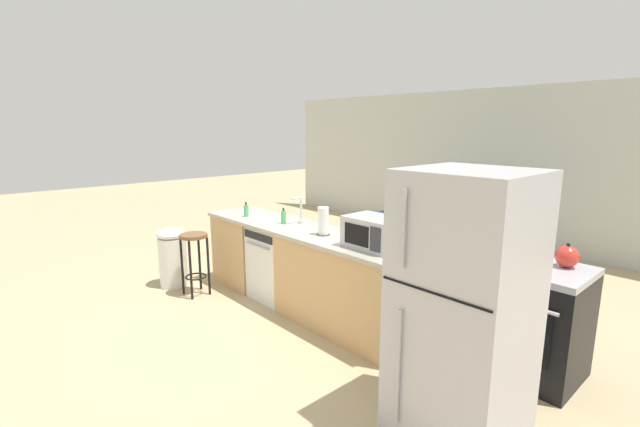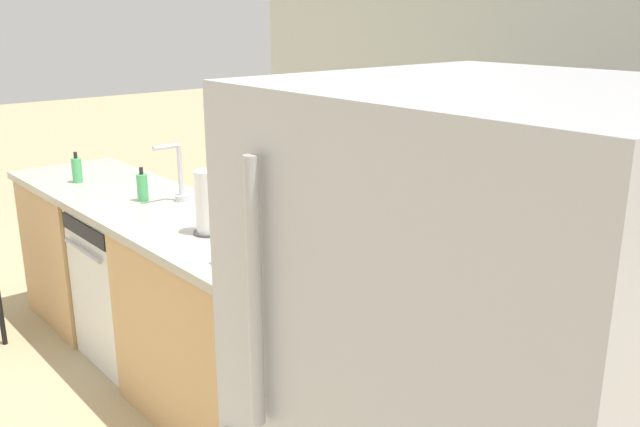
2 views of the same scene
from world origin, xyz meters
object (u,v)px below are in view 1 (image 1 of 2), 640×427
(stove_range, at_px, (531,319))
(couch, at_px, (423,238))
(microwave, at_px, (374,232))
(dish_soap_bottle, at_px, (246,211))
(dishwasher, at_px, (280,262))
(soap_bottle, at_px, (283,217))
(bar_stool, at_px, (194,251))
(refrigerator, at_px, (463,310))
(paper_towel_roll, at_px, (323,221))
(kettle, at_px, (567,257))
(trash_bin, at_px, (173,256))

(stove_range, relative_size, couch, 0.42)
(stove_range, xyz_separation_m, microwave, (-1.19, -0.55, 0.59))
(dish_soap_bottle, height_order, couch, couch)
(dishwasher, relative_size, dish_soap_bottle, 4.77)
(stove_range, height_order, microwave, microwave)
(soap_bottle, distance_m, couch, 2.37)
(soap_bottle, xyz_separation_m, dish_soap_bottle, (-0.61, -0.10, 0.00))
(dish_soap_bottle, bearing_deg, bar_stool, -109.95)
(refrigerator, bearing_deg, bar_stool, -177.53)
(microwave, relative_size, dish_soap_bottle, 2.84)
(paper_towel_roll, distance_m, bar_stool, 1.72)
(soap_bottle, bearing_deg, paper_towel_roll, -1.88)
(refrigerator, height_order, couch, refrigerator)
(soap_bottle, xyz_separation_m, bar_stool, (-0.82, -0.69, -0.44))
(kettle, distance_m, couch, 2.91)
(bar_stool, xyz_separation_m, trash_bin, (-0.46, -0.07, -0.16))
(dishwasher, xyz_separation_m, bar_stool, (-0.74, -0.69, 0.11))
(kettle, bearing_deg, trash_bin, -160.00)
(paper_towel_roll, height_order, dish_soap_bottle, paper_towel_roll)
(dishwasher, bearing_deg, bar_stool, -136.88)
(stove_range, distance_m, kettle, 0.58)
(refrigerator, distance_m, paper_towel_roll, 1.92)
(dish_soap_bottle, bearing_deg, paper_towel_roll, 3.47)
(dishwasher, height_order, stove_range, stove_range)
(stove_range, bearing_deg, refrigerator, -90.01)
(bar_stool, height_order, couch, couch)
(stove_range, relative_size, soap_bottle, 5.11)
(kettle, bearing_deg, bar_stool, -158.64)
(trash_bin, bearing_deg, dishwasher, 32.51)
(soap_bottle, bearing_deg, stove_range, 12.31)
(stove_range, height_order, trash_bin, stove_range)
(stove_range, bearing_deg, paper_towel_roll, -162.71)
(soap_bottle, bearing_deg, microwave, -0.01)
(refrigerator, height_order, kettle, refrigerator)
(refrigerator, distance_m, microwave, 1.33)
(dishwasher, bearing_deg, soap_bottle, -0.83)
(dishwasher, xyz_separation_m, trash_bin, (-1.20, -0.77, -0.04))
(stove_range, relative_size, trash_bin, 1.22)
(paper_towel_roll, xyz_separation_m, couch, (-0.36, 2.30, -0.64))
(refrigerator, xyz_separation_m, paper_towel_roll, (-1.84, 0.53, 0.18))
(paper_towel_roll, height_order, kettle, paper_towel_roll)
(dishwasher, relative_size, trash_bin, 1.14)
(bar_stool, bearing_deg, refrigerator, 2.47)
(dish_soap_bottle, bearing_deg, dishwasher, 10.94)
(microwave, bearing_deg, soap_bottle, 179.99)
(soap_bottle, relative_size, trash_bin, 0.24)
(stove_range, bearing_deg, dishwasher, -168.09)
(bar_stool, bearing_deg, paper_towel_roll, 24.03)
(paper_towel_roll, relative_size, kettle, 1.38)
(microwave, bearing_deg, kettle, 26.53)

